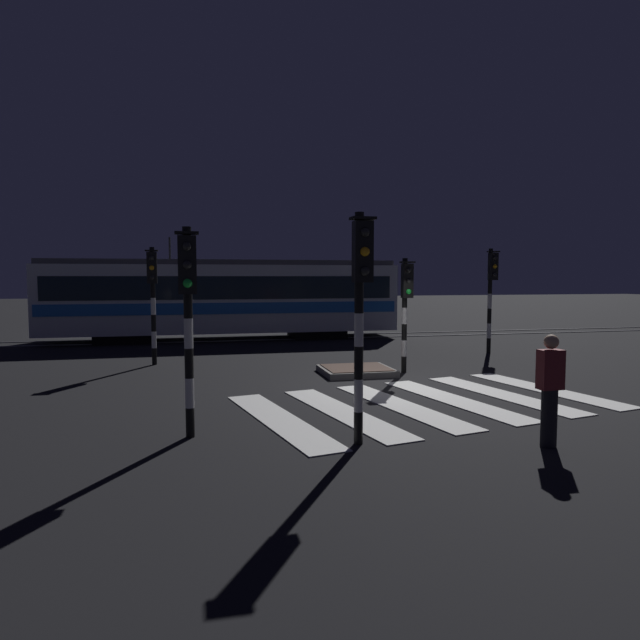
# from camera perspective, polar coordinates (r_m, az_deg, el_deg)

# --- Properties ---
(ground_plane) EXTENTS (120.00, 120.00, 0.00)m
(ground_plane) POSITION_cam_1_polar(r_m,az_deg,el_deg) (13.44, 7.60, -6.65)
(ground_plane) COLOR black
(rail_near) EXTENTS (80.00, 0.12, 0.03)m
(rail_near) POSITION_cam_1_polar(r_m,az_deg,el_deg) (23.12, -1.30, -1.94)
(rail_near) COLOR #59595E
(rail_near) RESTS_ON ground
(rail_far) EXTENTS (80.00, 0.12, 0.03)m
(rail_far) POSITION_cam_1_polar(r_m,az_deg,el_deg) (24.51, -1.99, -1.57)
(rail_far) COLOR #59595E
(rail_far) RESTS_ON ground
(crosswalk_zebra) EXTENTS (7.88, 5.70, 0.02)m
(crosswalk_zebra) POSITION_cam_1_polar(r_m,az_deg,el_deg) (11.73, 10.88, -8.27)
(crosswalk_zebra) COLOR silver
(crosswalk_zebra) RESTS_ON ground
(traffic_island) EXTENTS (1.84, 1.63, 0.18)m
(traffic_island) POSITION_cam_1_polar(r_m,az_deg,el_deg) (14.94, 3.72, -5.16)
(traffic_island) COLOR slate
(traffic_island) RESTS_ON ground
(traffic_light_corner_far_left) EXTENTS (0.36, 0.42, 3.43)m
(traffic_light_corner_far_left) POSITION_cam_1_polar(r_m,az_deg,el_deg) (16.89, -16.69, 3.19)
(traffic_light_corner_far_left) COLOR black
(traffic_light_corner_far_left) RESTS_ON ground
(traffic_light_corner_near_left) EXTENTS (0.36, 0.42, 3.35)m
(traffic_light_corner_near_left) POSITION_cam_1_polar(r_m,az_deg,el_deg) (8.98, -13.31, 2.02)
(traffic_light_corner_near_left) COLOR black
(traffic_light_corner_near_left) RESTS_ON ground
(traffic_light_corner_far_right) EXTENTS (0.36, 0.42, 3.52)m
(traffic_light_corner_far_right) POSITION_cam_1_polar(r_m,az_deg,el_deg) (19.59, 17.06, 3.49)
(traffic_light_corner_far_right) COLOR black
(traffic_light_corner_far_right) RESTS_ON ground
(traffic_light_kerb_mid_left) EXTENTS (0.36, 0.42, 3.54)m
(traffic_light_kerb_mid_left) POSITION_cam_1_polar(r_m,az_deg,el_deg) (8.39, 4.17, 2.79)
(traffic_light_kerb_mid_left) COLOR black
(traffic_light_kerb_mid_left) RESTS_ON ground
(traffic_light_median_centre) EXTENTS (0.36, 0.42, 3.07)m
(traffic_light_median_centre) POSITION_cam_1_polar(r_m,az_deg,el_deg) (15.01, 8.75, 2.27)
(traffic_light_median_centre) COLOR black
(traffic_light_median_centre) RESTS_ON ground
(tram) EXTENTS (14.29, 2.58, 4.15)m
(tram) POSITION_cam_1_polar(r_m,az_deg,el_deg) (23.26, -9.74, 2.31)
(tram) COLOR silver
(tram) RESTS_ON ground
(pedestrian_waiting_at_kerb) EXTENTS (0.36, 0.24, 1.71)m
(pedestrian_waiting_at_kerb) POSITION_cam_1_polar(r_m,az_deg,el_deg) (9.18, 22.37, -6.56)
(pedestrian_waiting_at_kerb) COLOR black
(pedestrian_waiting_at_kerb) RESTS_ON ground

